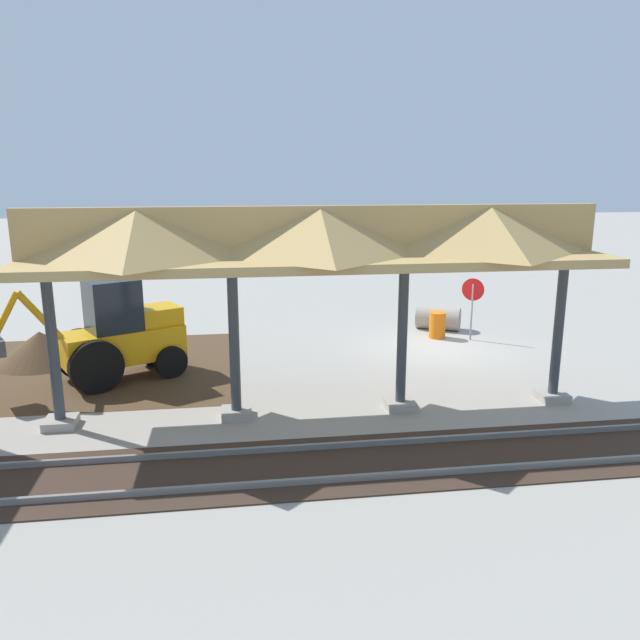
% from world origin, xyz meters
% --- Properties ---
extents(ground_plane, '(120.00, 120.00, 0.00)m').
position_xyz_m(ground_plane, '(0.00, 0.00, 0.00)').
color(ground_plane, '#9E998E').
extents(dirt_work_zone, '(8.76, 7.00, 0.01)m').
position_xyz_m(dirt_work_zone, '(10.93, 0.73, 0.00)').
color(dirt_work_zone, '#4C3823').
rests_on(dirt_work_zone, ground).
extents(platform_canopy, '(13.07, 3.20, 4.90)m').
position_xyz_m(platform_canopy, '(4.52, 4.98, 4.17)').
color(platform_canopy, '#9E998E').
rests_on(platform_canopy, ground).
extents(rail_tracks, '(60.00, 2.58, 0.15)m').
position_xyz_m(rail_tracks, '(0.00, 7.73, 0.03)').
color(rail_tracks, slate).
rests_on(rail_tracks, ground).
extents(stop_sign, '(0.62, 0.49, 2.13)m').
position_xyz_m(stop_sign, '(-1.50, -0.80, 1.53)').
color(stop_sign, gray).
rests_on(stop_sign, ground).
extents(backhoe, '(5.08, 3.41, 2.82)m').
position_xyz_m(backhoe, '(9.68, 1.75, 1.27)').
color(backhoe, orange).
rests_on(backhoe, ground).
extents(dirt_mound, '(5.46, 5.46, 1.89)m').
position_xyz_m(dirt_mound, '(12.30, -0.23, 0.00)').
color(dirt_mound, '#4C3823').
rests_on(dirt_mound, ground).
extents(concrete_pipe, '(1.76, 1.46, 0.85)m').
position_xyz_m(concrete_pipe, '(-0.86, -2.36, 0.42)').
color(concrete_pipe, '#9E9384').
rests_on(concrete_pipe, ground).
extents(traffic_barrel, '(0.56, 0.56, 0.90)m').
position_xyz_m(traffic_barrel, '(-0.46, -1.23, 0.45)').
color(traffic_barrel, orange).
rests_on(traffic_barrel, ground).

